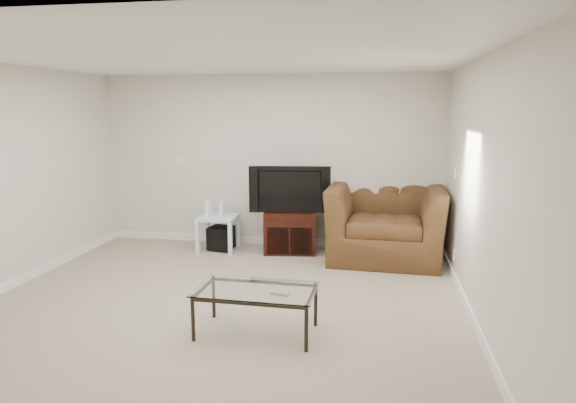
% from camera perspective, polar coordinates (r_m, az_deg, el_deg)
% --- Properties ---
extents(floor, '(5.00, 5.00, 0.00)m').
position_cam_1_polar(floor, '(5.46, -7.50, -11.43)').
color(floor, tan).
rests_on(floor, ground).
extents(ceiling, '(5.00, 5.00, 0.00)m').
position_cam_1_polar(ceiling, '(5.10, -8.18, 15.67)').
color(ceiling, white).
rests_on(ceiling, ground).
extents(wall_back, '(5.00, 0.02, 2.50)m').
position_cam_1_polar(wall_back, '(7.53, -2.06, 4.49)').
color(wall_back, silver).
rests_on(wall_back, ground).
extents(wall_right, '(0.02, 5.00, 2.50)m').
position_cam_1_polar(wall_right, '(4.98, 20.73, 0.81)').
color(wall_right, silver).
rests_on(wall_right, ground).
extents(plate_back, '(0.12, 0.02, 0.12)m').
position_cam_1_polar(plate_back, '(7.93, -12.06, 4.56)').
color(plate_back, white).
rests_on(plate_back, wall_back).
extents(plate_right_switch, '(0.02, 0.09, 0.13)m').
position_cam_1_polar(plate_right_switch, '(6.55, 18.07, 3.10)').
color(plate_right_switch, white).
rests_on(plate_right_switch, wall_right).
extents(plate_right_outlet, '(0.02, 0.08, 0.12)m').
position_cam_1_polar(plate_right_outlet, '(6.44, 17.96, -5.65)').
color(plate_right_outlet, white).
rests_on(plate_right_outlet, wall_right).
extents(tv_stand, '(0.78, 0.59, 0.60)m').
position_cam_1_polar(tv_stand, '(7.28, 0.24, -3.31)').
color(tv_stand, black).
rests_on(tv_stand, floor).
extents(dvd_player, '(0.40, 0.30, 0.05)m').
position_cam_1_polar(dvd_player, '(7.19, 0.22, -1.84)').
color(dvd_player, black).
rests_on(dvd_player, tv_stand).
extents(television, '(1.06, 0.33, 0.64)m').
position_cam_1_polar(television, '(7.12, 0.23, 1.49)').
color(television, black).
rests_on(television, tv_stand).
extents(side_table, '(0.53, 0.53, 0.50)m').
position_cam_1_polar(side_table, '(7.44, -7.74, -3.48)').
color(side_table, silver).
rests_on(side_table, floor).
extents(subwoofer, '(0.36, 0.36, 0.32)m').
position_cam_1_polar(subwoofer, '(7.47, -7.45, -4.00)').
color(subwoofer, black).
rests_on(subwoofer, floor).
extents(game_console, '(0.06, 0.17, 0.23)m').
position_cam_1_polar(game_console, '(7.38, -8.79, -0.72)').
color(game_console, white).
rests_on(game_console, side_table).
extents(game_case, '(0.08, 0.15, 0.20)m').
position_cam_1_polar(game_case, '(7.33, -7.38, -0.89)').
color(game_case, silver).
rests_on(game_case, side_table).
extents(recliner, '(1.57, 1.06, 1.33)m').
position_cam_1_polar(recliner, '(7.02, 10.81, -0.95)').
color(recliner, '#512F1D').
rests_on(recliner, floor).
extents(coffee_table, '(1.09, 0.64, 0.42)m').
position_cam_1_polar(coffee_table, '(4.74, -3.53, -12.06)').
color(coffee_table, black).
rests_on(coffee_table, floor).
extents(remote, '(0.17, 0.08, 0.02)m').
position_cam_1_polar(remote, '(4.51, -0.92, -10.21)').
color(remote, '#B2B2B7').
rests_on(remote, coffee_table).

